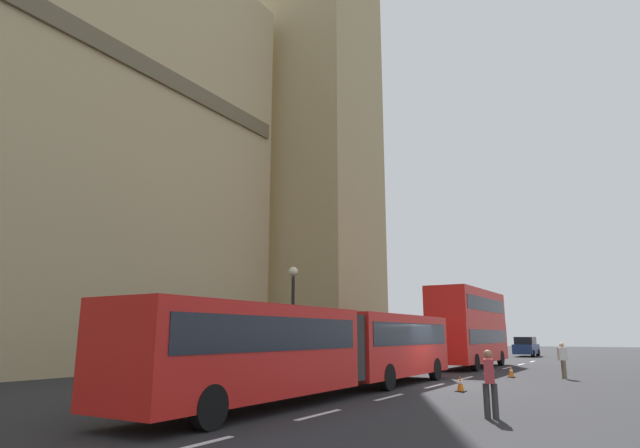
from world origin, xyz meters
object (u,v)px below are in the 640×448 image
Objects in this scene: sedan_lead at (526,347)px; traffic_cone_middle at (489,376)px; articulated_bus at (332,344)px; pedestrian_by_kerb at (563,359)px; pedestrian_near_cones at (490,381)px; double_decker_bus at (469,325)px; traffic_cone_east at (511,371)px; traffic_cone_west at (460,384)px; street_lamp at (293,313)px.

traffic_cone_middle is (-30.48, -3.76, -0.63)m from sedan_lead.
articulated_bus is 10.92× the size of pedestrian_by_kerb.
articulated_bus is 10.92× the size of pedestrian_near_cones.
pedestrian_near_cones is 14.17m from pedestrian_by_kerb.
pedestrian_by_kerb is (3.96, -2.58, 0.63)m from traffic_cone_middle.
traffic_cone_east is (-6.67, -3.79, -2.43)m from double_decker_bus.
traffic_cone_middle is at bearing -172.98° from sedan_lead.
traffic_cone_west and traffic_cone_middle have the same top height.
traffic_cone_middle is at bearing -24.94° from articulated_bus.
street_lamp is (0.72, 8.06, 2.77)m from traffic_cone_west.
double_decker_bus is 1.94× the size of street_lamp.
street_lamp is 12.67m from pedestrian_near_cones.
double_decker_bus reaches higher than pedestrian_near_cones.
traffic_cone_middle is 1.00× the size of traffic_cone_east.
traffic_cone_west is 8.55m from street_lamp.
double_decker_bus is 2.32× the size of sedan_lead.
pedestrian_near_cones is at bearing -112.50° from articulated_bus.
traffic_cone_east is at bearing -3.34° from traffic_cone_middle.
traffic_cone_west is 4.30m from traffic_cone_middle.
articulated_bus is at bearing 67.50° from pedestrian_near_cones.
articulated_bus reaches higher than traffic_cone_middle.
double_decker_bus reaches higher than sedan_lead.
traffic_cone_middle and traffic_cone_east have the same top height.
double_decker_bus is at bearing -18.08° from street_lamp.
pedestrian_near_cones reaches higher than traffic_cone_west.
street_lamp reaches higher than double_decker_bus.
sedan_lead is 41.17m from pedestrian_near_cones.
traffic_cone_east is at bearing -18.62° from articulated_bus.
sedan_lead is at bearing 8.37° from traffic_cone_east.
double_decker_bus is 17.61× the size of traffic_cone_middle.
sedan_lead is at bearing 8.73° from pedestrian_near_cones.
double_decker_bus is at bearing 29.59° from traffic_cone_east.
sedan_lead is at bearing 0.49° from double_decker_bus.
traffic_cone_west is 0.34× the size of pedestrian_near_cones.
street_lamp reaches higher than traffic_cone_east.
pedestrian_near_cones is at bearing -122.07° from street_lamp.
pedestrian_near_cones is (-5.91, -2.52, 0.63)m from traffic_cone_west.
double_decker_bus is (17.91, 0.00, 0.96)m from articulated_bus.
traffic_cone_middle is at bearing -0.39° from traffic_cone_west.
articulated_bus is 4.19× the size of sedan_lead.
traffic_cone_east is at bearing -150.41° from double_decker_bus.
sedan_lead is 2.60× the size of pedestrian_by_kerb.
pedestrian_by_kerb is at bearing -135.42° from double_decker_bus.
pedestrian_by_kerb is at bearing -54.72° from street_lamp.
traffic_cone_middle is at bearing 13.71° from pedestrian_near_cones.
pedestrian_by_kerb is (-6.25, -6.16, -1.80)m from double_decker_bus.
street_lamp is (-13.80, 4.50, 0.35)m from double_decker_bus.
pedestrian_near_cones is at bearing -163.44° from double_decker_bus.
sedan_lead reaches higher than traffic_cone_middle.
pedestrian_by_kerb reaches higher than traffic_cone_west.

